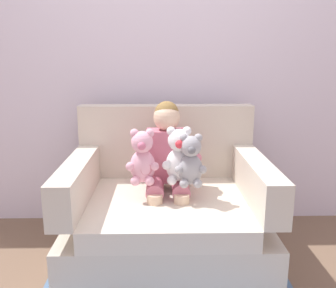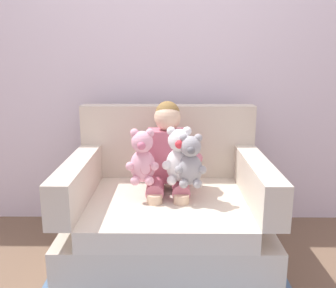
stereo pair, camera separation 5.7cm
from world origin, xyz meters
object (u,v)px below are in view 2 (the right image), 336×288
Objects in this scene: seated_child at (168,160)px; plush_pink at (143,158)px; plush_white at (179,157)px; plush_grey at (190,162)px; armchair at (167,213)px.

seated_child is 2.47× the size of plush_pink.
seated_child is 2.39× the size of plush_white.
plush_grey is at bearing 9.95° from plush_pink.
plush_pink is at bearing -169.44° from plush_white.
seated_child is at bearing 130.69° from plush_grey.
plush_grey is at bearing -47.69° from seated_child.
plush_grey is at bearing -32.76° from plush_white.
seated_child is at bearing 84.10° from armchair.
seated_child is 2.63× the size of plush_grey.
plush_grey is (0.14, -0.14, 0.38)m from armchair.
armchair is 0.43m from plush_grey.
seated_child is (0.00, 0.04, 0.34)m from armchair.
plush_grey is (0.13, -0.18, 0.04)m from seated_child.
armchair is 3.57× the size of plush_white.
plush_pink is (-0.15, -0.13, 0.05)m from seated_child.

